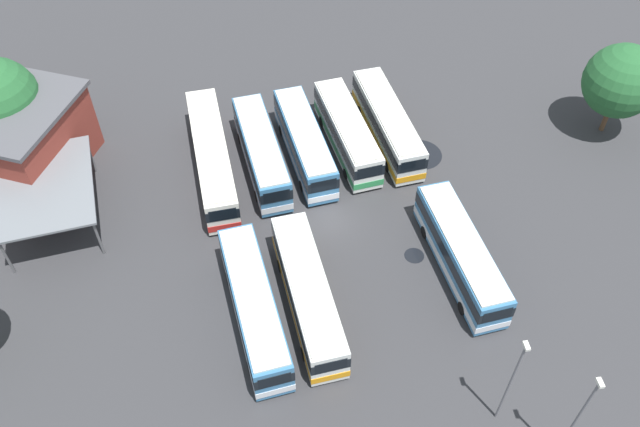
% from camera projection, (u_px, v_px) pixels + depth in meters
% --- Properties ---
extents(ground_plane, '(95.04, 95.04, 0.00)m').
position_uv_depth(ground_plane, '(329.00, 220.00, 53.43)').
color(ground_plane, '#333335').
extents(bus_row0_slot0, '(14.70, 3.95, 3.50)m').
position_uv_depth(bus_row0_slot0, '(212.00, 156.00, 55.71)').
color(bus_row0_slot0, silver).
rests_on(bus_row0_slot0, ground_plane).
extents(bus_row0_slot1, '(12.10, 4.15, 3.50)m').
position_uv_depth(bus_row0_slot1, '(261.00, 152.00, 56.05)').
color(bus_row0_slot1, teal).
rests_on(bus_row0_slot1, ground_plane).
extents(bus_row0_slot2, '(12.06, 4.21, 3.50)m').
position_uv_depth(bus_row0_slot2, '(305.00, 143.00, 56.82)').
color(bus_row0_slot2, teal).
rests_on(bus_row0_slot2, ground_plane).
extents(bus_row0_slot3, '(11.77, 4.33, 3.50)m').
position_uv_depth(bus_row0_slot3, '(347.00, 132.00, 57.73)').
color(bus_row0_slot3, silver).
rests_on(bus_row0_slot3, ground_plane).
extents(bus_row0_slot4, '(12.61, 4.19, 3.50)m').
position_uv_depth(bus_row0_slot4, '(387.00, 124.00, 58.53)').
color(bus_row0_slot4, silver).
rests_on(bus_row0_slot4, ground_plane).
extents(bus_row1_slot0, '(12.59, 4.33, 3.50)m').
position_uv_depth(bus_row1_slot0, '(254.00, 306.00, 45.64)').
color(bus_row1_slot0, teal).
rests_on(bus_row1_slot0, ground_plane).
extents(bus_row1_slot1, '(12.62, 3.98, 3.50)m').
position_uv_depth(bus_row1_slot1, '(308.00, 293.00, 46.36)').
color(bus_row1_slot1, silver).
rests_on(bus_row1_slot1, ground_plane).
extents(bus_row1_slot4, '(12.12, 4.07, 3.50)m').
position_uv_depth(bus_row1_slot4, '(461.00, 254.00, 48.72)').
color(bus_row1_slot4, teal).
rests_on(bus_row1_slot4, ground_plane).
extents(depot_building, '(12.55, 11.58, 6.64)m').
position_uv_depth(depot_building, '(25.00, 140.00, 54.88)').
color(depot_building, maroon).
rests_on(depot_building, ground_plane).
extents(maintenance_shelter, '(10.92, 8.54, 3.73)m').
position_uv_depth(maintenance_shelter, '(45.00, 187.00, 50.89)').
color(maintenance_shelter, slate).
rests_on(maintenance_shelter, ground_plane).
extents(lamp_post_near_entrance, '(0.56, 0.28, 8.98)m').
position_uv_depth(lamp_post_near_entrance, '(578.00, 417.00, 37.02)').
color(lamp_post_near_entrance, slate).
rests_on(lamp_post_near_entrance, ground_plane).
extents(lamp_post_far_corner, '(0.56, 0.28, 8.61)m').
position_uv_depth(lamp_post_far_corner, '(512.00, 380.00, 38.76)').
color(lamp_post_far_corner, slate).
rests_on(lamp_post_far_corner, ground_plane).
extents(tree_south_edge, '(6.40, 6.40, 8.61)m').
position_uv_depth(tree_south_edge, '(621.00, 81.00, 56.80)').
color(tree_south_edge, brown).
rests_on(tree_south_edge, ground_plane).
extents(puddle_front_lane, '(3.89, 3.89, 0.01)m').
position_uv_depth(puddle_front_lane, '(420.00, 154.00, 58.57)').
color(puddle_front_lane, black).
rests_on(puddle_front_lane, ground_plane).
extents(puddle_between_rows, '(1.53, 1.53, 0.01)m').
position_uv_depth(puddle_between_rows, '(414.00, 256.00, 50.97)').
color(puddle_between_rows, black).
rests_on(puddle_between_rows, ground_plane).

